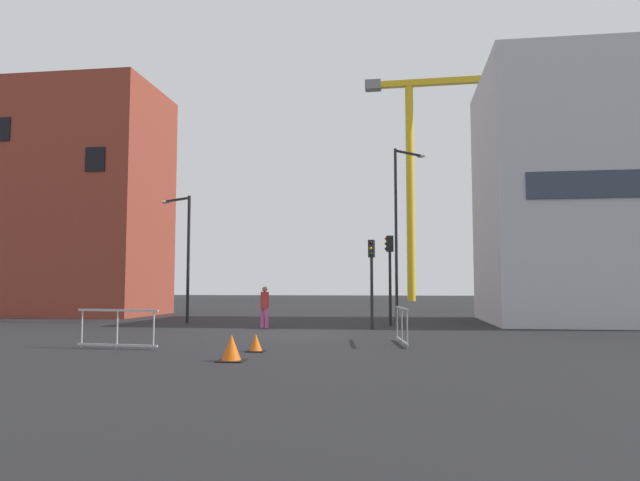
% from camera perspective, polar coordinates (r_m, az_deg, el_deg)
% --- Properties ---
extents(ground, '(160.00, 160.00, 0.00)m').
position_cam_1_polar(ground, '(20.37, -2.60, -9.34)').
color(ground, black).
extents(brick_building, '(9.23, 6.69, 13.34)m').
position_cam_1_polar(brick_building, '(36.97, -22.64, 3.57)').
color(brick_building, brown).
rests_on(brick_building, ground).
extents(office_block, '(13.20, 8.62, 11.94)m').
position_cam_1_polar(office_block, '(30.57, 28.23, 4.04)').
color(office_block, '#B7B7BC').
rests_on(office_block, ground).
extents(construction_crane, '(13.61, 1.36, 25.23)m').
position_cam_1_polar(construction_crane, '(66.44, 9.00, 7.97)').
color(construction_crane, gold).
rests_on(construction_crane, ground).
extents(streetlamp_tall, '(1.60, 1.51, 8.50)m').
position_cam_1_polar(streetlamp_tall, '(28.73, 7.85, 2.06)').
color(streetlamp_tall, '#232326').
rests_on(streetlamp_tall, ground).
extents(streetlamp_short, '(1.88, 1.18, 5.93)m').
position_cam_1_polar(streetlamp_short, '(27.82, -13.27, -0.42)').
color(streetlamp_short, black).
rests_on(streetlamp_short, ground).
extents(traffic_light_island, '(0.39, 0.30, 3.90)m').
position_cam_1_polar(traffic_light_island, '(25.30, 6.91, -2.41)').
color(traffic_light_island, black).
rests_on(traffic_light_island, ground).
extents(traffic_light_corner, '(0.27, 0.38, 3.55)m').
position_cam_1_polar(traffic_light_corner, '(23.17, 5.12, -2.77)').
color(traffic_light_corner, '#232326').
rests_on(traffic_light_corner, ground).
extents(pedestrian_walking, '(0.34, 0.34, 1.69)m').
position_cam_1_polar(pedestrian_walking, '(23.86, -5.49, -6.25)').
color(pedestrian_walking, '#D14C8C').
rests_on(pedestrian_walking, ground).
extents(safety_barrier_rear, '(0.37, 2.50, 1.08)m').
position_cam_1_polar(safety_barrier_rear, '(17.39, 8.09, -8.28)').
color(safety_barrier_rear, gray).
rests_on(safety_barrier_rear, ground).
extents(safety_barrier_mid_span, '(2.47, 0.32, 1.08)m').
position_cam_1_polar(safety_barrier_mid_span, '(17.00, -19.39, -8.16)').
color(safety_barrier_mid_span, '#B2B5BA').
rests_on(safety_barrier_mid_span, ground).
extents(traffic_cone_orange, '(0.46, 0.46, 0.47)m').
position_cam_1_polar(traffic_cone_orange, '(15.49, -6.36, -10.07)').
color(traffic_cone_orange, black).
rests_on(traffic_cone_orange, ground).
extents(traffic_cone_by_barrier, '(0.60, 0.60, 0.61)m').
position_cam_1_polar(traffic_cone_by_barrier, '(13.63, -8.74, -10.52)').
color(traffic_cone_by_barrier, black).
rests_on(traffic_cone_by_barrier, ground).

